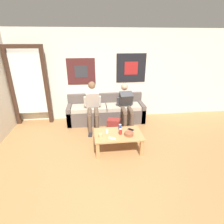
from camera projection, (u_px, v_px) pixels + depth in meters
The scene contains 15 objects.
ground_plane at pixel (109, 188), 2.87m from camera, with size 18.00×18.00×0.00m, color #9E7042.
wall_back at pixel (98, 76), 5.05m from camera, with size 10.00×0.07×2.55m.
door_frame at pixel (29, 82), 4.67m from camera, with size 1.00×0.10×2.15m.
couch at pixel (106, 112), 5.13m from camera, with size 2.20×0.68×0.78m.
coffee_table at pixel (118, 136), 3.76m from camera, with size 1.02×0.64×0.39m.
person_seated_adult at pixel (93, 104), 4.63m from camera, with size 0.47×0.88×1.23m.
person_seated_teen at pixel (126, 104), 4.77m from camera, with size 0.47×0.99×1.13m.
backpack at pixel (114, 127), 4.47m from camera, with size 0.37×0.32×0.39m.
ceramic_bowl at pixel (129, 134), 3.66m from camera, with size 0.19×0.19×0.07m.
pillar_candle at pixel (100, 135), 3.60m from camera, with size 0.08×0.08×0.09m.
drink_can_blue at pixel (120, 127), 3.89m from camera, with size 0.07×0.07×0.12m.
drink_can_red at pixel (120, 132), 3.70m from camera, with size 0.07×0.07×0.12m.
game_controller_near_left at pixel (107, 131), 3.82m from camera, with size 0.05×0.15×0.03m.
game_controller_near_right at pixel (112, 138), 3.55m from camera, with size 0.14×0.10×0.03m.
cell_phone at pixel (131, 129), 3.90m from camera, with size 0.14×0.14×0.01m.
Camera 1 is at (-0.20, -2.16, 2.25)m, focal length 28.00 mm.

